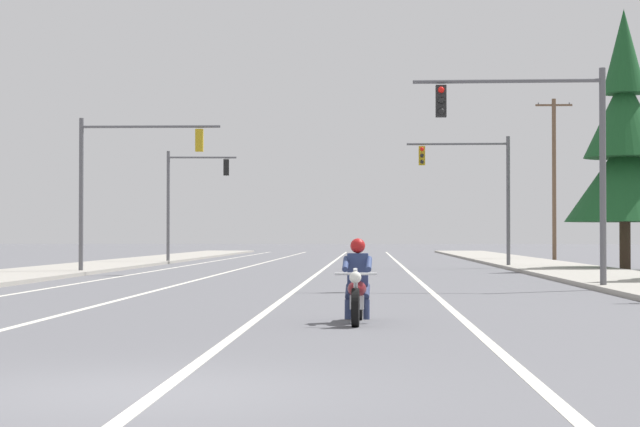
# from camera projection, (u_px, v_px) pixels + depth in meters

# --- Properties ---
(ground_plane) EXTENTS (400.00, 400.00, 0.00)m
(ground_plane) POSITION_uv_depth(u_px,v_px,m) (136.00, 392.00, 10.88)
(ground_plane) COLOR #5B5B60
(lane_stripe_center) EXTENTS (0.16, 100.00, 0.01)m
(lane_stripe_center) POSITION_uv_depth(u_px,v_px,m) (327.00, 266.00, 55.83)
(lane_stripe_center) COLOR beige
(lane_stripe_center) RESTS_ON ground
(lane_stripe_left) EXTENTS (0.16, 100.00, 0.01)m
(lane_stripe_left) POSITION_uv_depth(u_px,v_px,m) (250.00, 266.00, 55.99)
(lane_stripe_left) COLOR beige
(lane_stripe_left) RESTS_ON ground
(lane_stripe_right) EXTENTS (0.16, 100.00, 0.01)m
(lane_stripe_right) POSITION_uv_depth(u_px,v_px,m) (402.00, 266.00, 55.67)
(lane_stripe_right) COLOR beige
(lane_stripe_right) RESTS_ON ground
(lane_stripe_far_left) EXTENTS (0.16, 100.00, 0.01)m
(lane_stripe_far_left) POSITION_uv_depth(u_px,v_px,m) (184.00, 266.00, 56.13)
(lane_stripe_far_left) COLOR beige
(lane_stripe_far_left) RESTS_ON ground
(sidewalk_kerb_right) EXTENTS (4.40, 110.00, 0.14)m
(sidewalk_kerb_right) POSITION_uv_depth(u_px,v_px,m) (557.00, 268.00, 50.39)
(sidewalk_kerb_right) COLOR #9E998E
(sidewalk_kerb_right) RESTS_ON ground
(sidewalk_kerb_left) EXTENTS (4.40, 110.00, 0.14)m
(sidewalk_kerb_left) POSITION_uv_depth(u_px,v_px,m) (84.00, 268.00, 51.29)
(sidewalk_kerb_left) COLOR #9E998E
(sidewalk_kerb_left) RESTS_ON ground
(motorcycle_with_rider) EXTENTS (0.70, 2.19, 1.46)m
(motorcycle_with_rider) POSITION_uv_depth(u_px,v_px,m) (357.00, 289.00, 19.49)
(motorcycle_with_rider) COLOR black
(motorcycle_with_rider) RESTS_ON ground
(traffic_signal_near_right) EXTENTS (5.37, 0.37, 6.20)m
(traffic_signal_near_right) POSITION_uv_depth(u_px,v_px,m) (547.00, 142.00, 31.62)
(traffic_signal_near_right) COLOR #56565B
(traffic_signal_near_right) RESTS_ON ground
(traffic_signal_near_left) EXTENTS (5.64, 0.37, 6.20)m
(traffic_signal_near_left) POSITION_uv_depth(u_px,v_px,m) (122.00, 170.00, 44.93)
(traffic_signal_near_left) COLOR #56565B
(traffic_signal_near_left) RESTS_ON ground
(traffic_signal_mid_right) EXTENTS (4.85, 0.37, 6.20)m
(traffic_signal_mid_right) POSITION_uv_depth(u_px,v_px,m) (479.00, 181.00, 53.25)
(traffic_signal_mid_right) COLOR #56565B
(traffic_signal_mid_right) RESTS_ON ground
(traffic_signal_mid_left) EXTENTS (3.85, 0.54, 6.20)m
(traffic_signal_mid_left) POSITION_uv_depth(u_px,v_px,m) (188.00, 190.00, 62.48)
(traffic_signal_mid_left) COLOR #56565B
(traffic_signal_mid_left) RESTS_ON ground
(utility_pole_right_far) EXTENTS (2.31, 0.26, 10.17)m
(utility_pole_right_far) POSITION_uv_depth(u_px,v_px,m) (554.00, 176.00, 71.28)
(utility_pole_right_far) COLOR brown
(utility_pole_right_far) RESTS_ON ground
(conifer_tree_right_verge_far) EXTENTS (5.19, 5.19, 11.43)m
(conifer_tree_right_verge_far) POSITION_uv_depth(u_px,v_px,m) (625.00, 150.00, 49.22)
(conifer_tree_right_verge_far) COLOR #423023
(conifer_tree_right_verge_far) RESTS_ON ground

